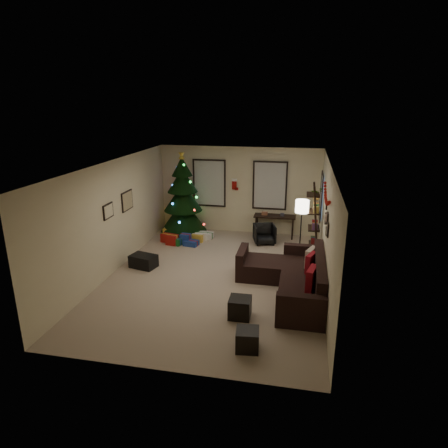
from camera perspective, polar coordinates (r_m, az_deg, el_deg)
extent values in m
plane|color=tan|center=(9.51, -1.32, -7.66)|extent=(7.00, 7.00, 0.00)
plane|color=white|center=(8.72, -1.44, 8.63)|extent=(7.00, 7.00, 0.00)
plane|color=beige|center=(12.35, 2.22, 4.89)|extent=(5.00, 0.00, 5.00)
plane|color=beige|center=(5.91, -9.00, -9.87)|extent=(5.00, 0.00, 5.00)
plane|color=beige|center=(9.86, -15.69, 0.98)|extent=(0.00, 7.00, 7.00)
plane|color=beige|center=(8.84, 14.64, -0.84)|extent=(0.00, 7.00, 7.00)
cube|color=#728CB2|center=(12.46, -2.13, 5.95)|extent=(0.94, 0.02, 1.35)
cube|color=beige|center=(12.46, -2.13, 5.95)|extent=(0.94, 0.03, 1.35)
cube|color=#728CB2|center=(12.16, 6.65, 5.55)|extent=(0.94, 0.02, 1.35)
cube|color=beige|center=(12.16, 6.65, 5.55)|extent=(0.94, 0.03, 1.35)
cube|color=#728CB2|center=(11.25, 13.97, 3.91)|extent=(0.05, 0.27, 1.17)
cube|color=beige|center=(11.25, 13.97, 3.91)|extent=(0.05, 0.45, 1.17)
cylinder|color=black|center=(12.44, -5.82, -0.79)|extent=(0.11, 0.11, 0.32)
cone|color=black|center=(12.30, -5.88, 1.30)|extent=(1.43, 1.43, 1.00)
cone|color=black|center=(12.15, -5.97, 3.91)|extent=(1.18, 1.18, 0.84)
cone|color=black|center=(12.04, -6.05, 6.34)|extent=(0.92, 0.92, 0.74)
cone|color=black|center=(11.97, -6.11, 8.32)|extent=(0.63, 0.63, 0.58)
cylinder|color=maroon|center=(12.48, -5.80, -1.39)|extent=(1.16, 1.16, 0.04)
cube|color=gold|center=(11.82, -3.79, -1.97)|extent=(0.35, 0.28, 0.22)
cube|color=navy|center=(11.62, -5.61, -2.17)|extent=(0.28, 0.25, 0.30)
cube|color=silver|center=(12.04, -2.27, -1.68)|extent=(0.25, 0.30, 0.18)
cube|color=maroon|center=(11.85, -8.31, -2.00)|extent=(0.30, 0.22, 0.25)
cube|color=#14591E|center=(11.56, -6.76, -2.58)|extent=(0.22, 0.22, 0.20)
cube|color=gold|center=(12.28, -8.06, -1.21)|extent=(0.26, 0.26, 0.28)
cube|color=navy|center=(11.50, -4.78, -2.75)|extent=(0.40, 0.30, 0.15)
cube|color=silver|center=(11.96, -3.32, -1.71)|extent=(0.36, 0.28, 0.23)
cube|color=maroon|center=(11.60, -7.52, -2.27)|extent=(0.33, 0.25, 0.29)
cube|color=black|center=(8.76, 11.12, -8.79)|extent=(0.92, 2.44, 0.43)
cube|color=black|center=(8.58, 13.70, -6.26)|extent=(0.20, 2.44, 0.46)
cube|color=black|center=(7.53, 11.03, -12.36)|extent=(0.92, 0.20, 0.67)
cube|color=black|center=(9.92, 11.27, -4.81)|extent=(0.92, 0.20, 0.67)
cube|color=black|center=(9.48, 5.77, -6.42)|extent=(0.87, 0.92, 0.43)
cube|color=black|center=(9.49, 2.64, -5.52)|extent=(0.18, 0.92, 0.67)
cube|color=maroon|center=(8.09, 12.53, -7.84)|extent=(0.24, 0.50, 0.49)
cube|color=maroon|center=(8.88, 12.48, -5.49)|extent=(0.27, 0.43, 0.42)
cube|color=#C1AD9C|center=(9.18, 12.46, -4.77)|extent=(0.28, 0.45, 0.44)
cube|color=black|center=(7.82, 2.32, -11.99)|extent=(0.42, 0.42, 0.40)
cube|color=black|center=(6.94, 3.41, -16.35)|extent=(0.42, 0.42, 0.37)
cube|color=black|center=(12.12, 7.37, 1.12)|extent=(1.26, 0.45, 0.04)
cylinder|color=black|center=(12.10, 4.63, -0.51)|extent=(0.04, 0.04, 0.63)
cylinder|color=black|center=(12.44, 4.83, -0.01)|extent=(0.04, 0.04, 0.63)
cylinder|color=black|center=(12.03, 9.86, -0.83)|extent=(0.04, 0.04, 0.63)
cylinder|color=black|center=(12.37, 9.92, -0.31)|extent=(0.04, 0.04, 0.63)
imported|color=black|center=(11.63, 5.87, -1.43)|extent=(0.68, 0.65, 0.57)
cube|color=black|center=(10.27, 13.15, -0.16)|extent=(0.05, 0.05, 2.02)
cube|color=black|center=(10.79, 13.09, 0.69)|extent=(0.05, 0.05, 2.02)
cube|color=black|center=(10.72, 12.73, -2.86)|extent=(0.30, 0.56, 0.03)
cube|color=black|center=(10.58, 12.89, -0.59)|extent=(0.30, 0.56, 0.03)
cube|color=black|center=(10.45, 13.06, 1.75)|extent=(0.30, 0.56, 0.03)
cube|color=black|center=(10.34, 13.23, 4.14)|extent=(0.30, 0.56, 0.03)
imported|color=#4C4C4C|center=(10.51, 13.28, 4.61)|extent=(0.52, 0.52, 0.44)
cylinder|color=black|center=(10.68, 10.78, -4.99)|extent=(0.28, 0.28, 0.03)
cylinder|color=black|center=(10.44, 11.00, -1.46)|extent=(0.03, 0.03, 1.36)
cylinder|color=white|center=(10.22, 11.24, 2.52)|extent=(0.34, 0.34, 0.32)
cube|color=black|center=(10.45, -13.85, 3.29)|extent=(0.04, 0.60, 0.50)
cube|color=tan|center=(10.45, -13.85, 3.29)|extent=(0.01, 0.54, 0.45)
cube|color=black|center=(9.56, -16.42, 1.80)|extent=(0.04, 0.45, 0.35)
cube|color=beige|center=(9.56, -16.42, 1.80)|extent=(0.01, 0.41, 0.31)
cube|color=black|center=(8.20, 14.80, -0.80)|extent=(0.03, 0.22, 0.28)
cube|color=black|center=(8.49, 14.76, 0.89)|extent=(0.03, 0.18, 0.22)
cube|color=black|center=(8.58, 14.61, -1.03)|extent=(0.03, 0.20, 0.16)
cube|color=black|center=(8.86, 14.60, 0.78)|extent=(0.03, 0.26, 0.20)
cube|color=black|center=(9.23, 14.46, 0.80)|extent=(0.03, 0.18, 0.24)
cube|color=black|center=(9.15, 14.60, 2.60)|extent=(0.03, 0.16, 0.16)
cube|color=#990F0C|center=(12.29, 1.50, 5.71)|extent=(0.14, 0.04, 0.30)
cube|color=white|center=(12.26, 1.51, 6.39)|extent=(0.16, 0.05, 0.08)
cube|color=#990F0C|center=(12.31, 1.82, 5.10)|extent=(0.10, 0.04, 0.08)
cube|color=#990F0C|center=(12.34, 3.09, 5.35)|extent=(0.14, 0.04, 0.30)
cube|color=white|center=(12.31, 3.10, 6.03)|extent=(0.16, 0.05, 0.08)
cube|color=#990F0C|center=(12.36, 3.40, 4.75)|extent=(0.10, 0.04, 0.08)
cube|color=black|center=(10.19, -11.57, -5.28)|extent=(0.72, 0.57, 0.32)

